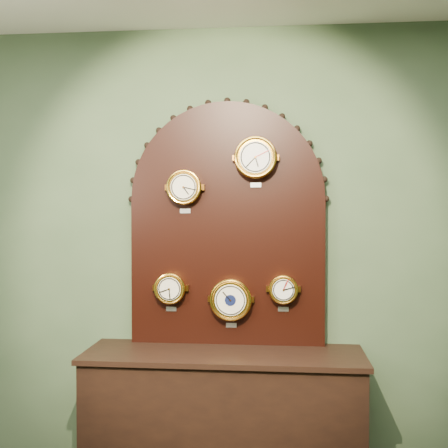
# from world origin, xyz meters

# --- Properties ---
(wall_back) EXTENTS (4.00, 0.00, 4.00)m
(wall_back) POSITION_xyz_m (0.00, 2.50, 1.40)
(wall_back) COLOR #41573B
(wall_back) RESTS_ON ground
(shop_counter) EXTENTS (1.60, 0.50, 0.80)m
(shop_counter) POSITION_xyz_m (0.00, 2.23, 0.40)
(shop_counter) COLOR black
(shop_counter) RESTS_ON ground_plane
(display_board) EXTENTS (1.26, 0.06, 1.53)m
(display_board) POSITION_xyz_m (0.00, 2.45, 1.63)
(display_board) COLOR black
(display_board) RESTS_ON shop_counter
(roman_clock) EXTENTS (0.22, 0.08, 0.27)m
(roman_clock) POSITION_xyz_m (-0.26, 2.38, 1.80)
(roman_clock) COLOR gold
(roman_clock) RESTS_ON display_board
(arabic_clock) EXTENTS (0.26, 0.08, 0.31)m
(arabic_clock) POSITION_xyz_m (0.18, 2.38, 1.98)
(arabic_clock) COLOR gold
(arabic_clock) RESTS_ON display_board
(hygrometer) EXTENTS (0.19, 0.08, 0.24)m
(hygrometer) POSITION_xyz_m (-0.35, 2.38, 1.18)
(hygrometer) COLOR gold
(hygrometer) RESTS_ON display_board
(barometer) EXTENTS (0.26, 0.08, 0.31)m
(barometer) POSITION_xyz_m (0.03, 2.38, 1.11)
(barometer) COLOR gold
(barometer) RESTS_ON display_board
(tide_clock) EXTENTS (0.18, 0.08, 0.23)m
(tide_clock) POSITION_xyz_m (0.35, 2.38, 1.18)
(tide_clock) COLOR gold
(tide_clock) RESTS_ON display_board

